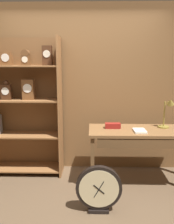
{
  "coord_description": "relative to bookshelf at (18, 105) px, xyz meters",
  "views": [
    {
      "loc": [
        0.18,
        -2.4,
        1.74
      ],
      "look_at": [
        0.11,
        0.55,
        1.11
      ],
      "focal_mm": 38.25,
      "sensor_mm": 36.0,
      "label": 1
    }
  ],
  "objects": [
    {
      "name": "round_clock_large",
      "position": [
        1.22,
        -1.04,
        -0.8
      ],
      "size": [
        0.54,
        0.11,
        0.58
      ],
      "color": "black",
      "rests_on": "ground"
    },
    {
      "name": "toolbox_small",
      "position": [
        1.43,
        -0.27,
        -0.25
      ],
      "size": [
        0.22,
        0.09,
        0.07
      ],
      "primitive_type": "cube",
      "color": "maroon",
      "rests_on": "workbench"
    },
    {
      "name": "open_repair_manual",
      "position": [
        1.78,
        -0.43,
        -0.27
      ],
      "size": [
        0.17,
        0.22,
        0.02
      ],
      "primitive_type": "cube",
      "rotation": [
        0.0,
        0.0,
        0.03
      ],
      "color": "silver",
      "rests_on": "workbench"
    },
    {
      "name": "ground_plane",
      "position": [
        0.96,
        -1.15,
        -1.09
      ],
      "size": [
        10.0,
        10.0,
        0.0
      ],
      "primitive_type": "plane",
      "color": "brown"
    },
    {
      "name": "workbench",
      "position": [
        1.83,
        -0.35,
        -0.38
      ],
      "size": [
        1.47,
        0.6,
        0.8
      ],
      "color": "brown",
      "rests_on": "ground"
    },
    {
      "name": "back_wood_panel",
      "position": [
        0.96,
        0.22,
        0.21
      ],
      "size": [
        4.8,
        0.05,
        2.6
      ],
      "primitive_type": "cube",
      "color": "brown",
      "rests_on": "ground"
    },
    {
      "name": "desk_lamp",
      "position": [
        2.2,
        -0.24,
        -0.04
      ],
      "size": [
        0.2,
        0.2,
        0.45
      ],
      "color": "olive",
      "rests_on": "workbench"
    },
    {
      "name": "bookshelf",
      "position": [
        0.0,
        0.0,
        0.0
      ],
      "size": [
        1.28,
        0.39,
        2.09
      ],
      "color": "brown",
      "rests_on": "ground"
    }
  ]
}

